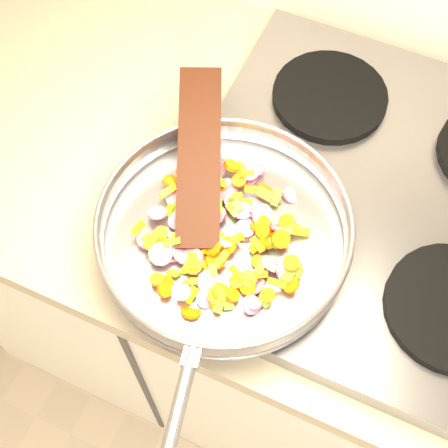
% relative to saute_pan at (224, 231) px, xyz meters
% --- Properties ---
extents(cooktop, '(0.60, 0.60, 0.04)m').
position_rel_saute_pan_xyz_m(cooktop, '(0.19, 0.18, -0.07)').
color(cooktop, '#939399').
rests_on(cooktop, counter_top).
extents(grate_fl, '(0.19, 0.19, 0.02)m').
position_rel_saute_pan_xyz_m(grate_fl, '(0.05, 0.04, -0.04)').
color(grate_fl, black).
rests_on(grate_fl, cooktop).
extents(grate_bl, '(0.19, 0.19, 0.02)m').
position_rel_saute_pan_xyz_m(grate_bl, '(0.05, 0.32, -0.04)').
color(grate_bl, black).
rests_on(grate_bl, cooktop).
extents(saute_pan, '(0.39, 0.56, 0.05)m').
position_rel_saute_pan_xyz_m(saute_pan, '(0.00, 0.00, 0.00)').
color(saute_pan, '#9E9EA5').
rests_on(saute_pan, grate_fl).
extents(vegetable_heap, '(0.25, 0.27, 0.05)m').
position_rel_saute_pan_xyz_m(vegetable_heap, '(-0.00, 0.00, -0.01)').
color(vegetable_heap, yellow).
rests_on(vegetable_heap, saute_pan).
extents(wooden_spatula, '(0.16, 0.27, 0.08)m').
position_rel_saute_pan_xyz_m(wooden_spatula, '(-0.08, 0.08, 0.03)').
color(wooden_spatula, black).
rests_on(wooden_spatula, saute_pan).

